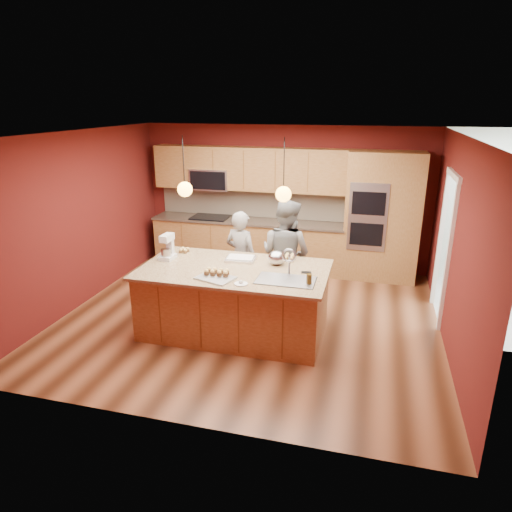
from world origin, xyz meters
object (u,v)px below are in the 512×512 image
(person_right, at_px, (286,255))
(stand_mixer, at_px, (167,248))
(person_left, at_px, (241,258))
(mixing_bowl, at_px, (277,258))
(island, at_px, (236,299))

(person_right, relative_size, stand_mixer, 4.79)
(person_left, height_order, mixing_bowl, person_left)
(person_left, xyz_separation_m, mixing_bowl, (0.72, -0.66, 0.28))
(mixing_bowl, bearing_deg, person_right, 90.02)
(island, xyz_separation_m, person_right, (0.51, 0.97, 0.39))
(stand_mixer, bearing_deg, person_left, 46.43)
(person_right, xyz_separation_m, mixing_bowl, (0.00, -0.66, 0.17))
(island, distance_m, stand_mixer, 1.24)
(stand_mixer, bearing_deg, person_right, 30.34)
(person_right, bearing_deg, island, 84.92)
(island, height_order, mixing_bowl, island)
(island, xyz_separation_m, person_left, (-0.20, 0.97, 0.27))
(person_left, xyz_separation_m, stand_mixer, (-0.86, -0.82, 0.34))
(island, xyz_separation_m, stand_mixer, (-1.06, 0.15, 0.62))
(person_right, height_order, stand_mixer, person_right)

